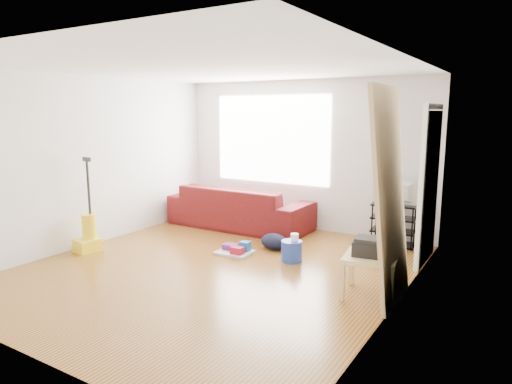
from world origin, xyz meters
The scene contains 13 objects.
room centered at (0.07, 0.15, 1.25)m, with size 4.51×5.01×2.51m.
sofa centered at (-0.91, 1.95, 0.00)m, with size 2.48×0.97×0.73m, color #480E0F.
tv_stand centered at (1.65, 2.22, 0.32)m, with size 0.66×0.42×0.63m.
tv centered at (1.65, 2.22, 0.81)m, with size 0.62×0.08×0.36m, color black.
side_table centered at (1.95, 0.19, 0.38)m, with size 0.63×0.63×0.45m.
printer centered at (1.95, 0.19, 0.55)m, with size 0.41×0.34×0.20m.
bucket centered at (0.69, 0.78, 0.00)m, with size 0.28×0.28×0.28m, color #203EAD.
toilet_paper centered at (0.72, 0.80, 0.19)m, with size 0.11×0.11×0.10m, color white.
cleaning_tray centered at (-0.12, 0.65, 0.05)m, with size 0.49×0.40×0.17m.
backpack centered at (0.22, 1.14, 0.00)m, with size 0.41×0.33×0.23m, color black.
sneakers centered at (1.85, 1.09, 0.06)m, with size 0.50×0.26×0.11m.
vacuum centered at (-2.00, -0.34, 0.25)m, with size 0.33×0.36×1.35m.
door_panel centered at (2.13, 0.15, 0.00)m, with size 0.05×0.90×2.25m, color tan.
Camera 1 is at (3.36, -4.47, 1.98)m, focal length 32.00 mm.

